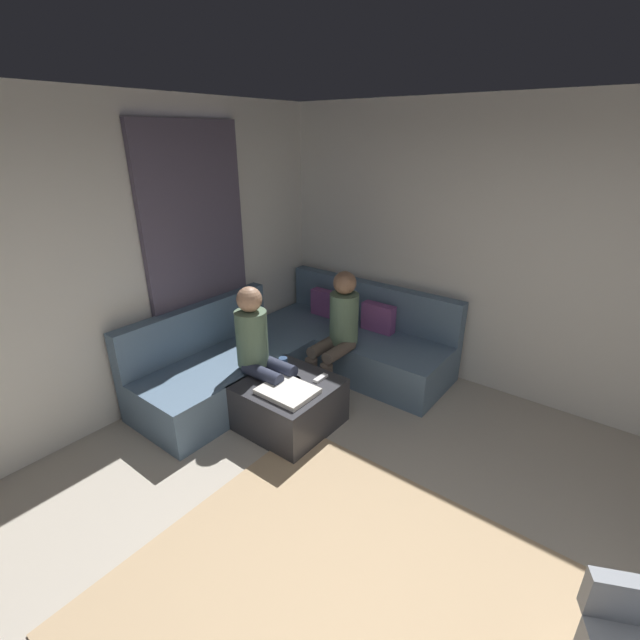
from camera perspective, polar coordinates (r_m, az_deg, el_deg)
name	(u,v)px	position (r m, az deg, el deg)	size (l,w,h in m)	color
wall_back	(565,265)	(4.31, 29.19, 6.31)	(6.00, 0.12, 2.70)	silver
wall_left	(47,284)	(3.86, -31.93, 4.01)	(0.12, 6.00, 2.70)	silver
curtain_panel	(199,262)	(4.38, -15.45, 7.30)	(0.06, 1.10, 2.50)	#595166
area_rug	(356,621)	(2.82, 4.73, -34.42)	(2.60, 2.20, 0.01)	tan
sectional_couch	(300,353)	(4.58, -2.56, -4.24)	(2.10, 2.55, 0.87)	slate
ottoman	(289,404)	(3.90, -4.06, -10.81)	(0.76, 0.76, 0.42)	#333338
folded_blanket	(288,391)	(3.65, -4.24, -9.18)	(0.44, 0.36, 0.04)	white
coffee_mug	(283,363)	(4.01, -4.81, -5.52)	(0.08, 0.08, 0.10)	#334C72
game_remote	(321,378)	(3.83, 0.08, -7.54)	(0.05, 0.15, 0.02)	white
person_on_couch_back	(338,328)	(4.21, 2.36, -1.08)	(0.30, 0.60, 1.20)	brown
person_on_couch_side	(260,348)	(3.86, -7.77, -3.67)	(0.60, 0.30, 1.20)	#2D3347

